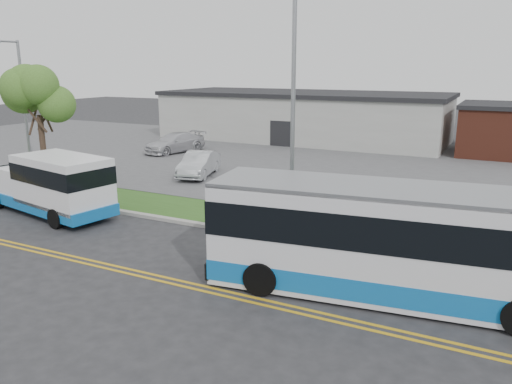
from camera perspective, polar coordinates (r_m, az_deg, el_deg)
The scene contains 18 objects.
ground at distance 20.21m, azimuth -7.02°, elevation -4.97°, with size 140.00×140.00×0.00m, color #28282B.
lane_line_north at distance 17.37m, azimuth -14.14°, elevation -8.58°, with size 70.00×0.12×0.01m, color gold.
lane_line_south at distance 17.16m, azimuth -14.80°, elevation -8.90°, with size 70.00×0.12×0.01m, color gold.
curb at distance 21.06m, azimuth -5.37°, elevation -3.91°, with size 80.00×0.30×0.15m, color #9E9B93.
verge at distance 22.54m, azimuth -2.94°, elevation -2.71°, with size 80.00×3.30×0.10m, color #2F541C.
parking_lot at distance 35.13m, azimuth 8.52°, elevation 3.30°, with size 80.00×25.00×0.10m, color #4C4C4F.
commercial_building at distance 46.17m, azimuth 5.45°, elevation 8.65°, with size 25.40×10.40×4.35m.
brick_wing at distance 42.06m, azimuth 26.45°, elevation 6.40°, with size 6.30×7.30×3.90m.
tree_west at distance 29.67m, azimuth -23.70°, elevation 10.18°, with size 4.40×4.40×6.91m.
streetlight_near at distance 20.13m, azimuth 4.18°, elevation 10.27°, with size 0.35×1.53×9.50m.
streetlight_far at distance 34.20m, azimuth -25.09°, elevation 9.33°, with size 0.35×1.53×8.00m.
shuttle_bus at distance 24.15m, azimuth -22.07°, elevation 0.92°, with size 7.54×3.59×2.78m.
transit_bus at distance 14.99m, azimuth 17.42°, elevation -5.72°, with size 12.07×4.15×3.28m.
pedestrian at distance 27.66m, azimuth -17.40°, elevation 1.73°, with size 0.61×0.40×1.67m, color black.
parked_car_a at distance 30.48m, azimuth -6.55°, elevation 3.21°, with size 1.56×4.48×1.47m, color silver.
parked_car_b at distance 39.30m, azimuth -9.27°, elevation 5.59°, with size 2.08×5.12×1.49m, color silver.
grocery_bag_left at distance 27.84m, azimuth -18.10°, elevation 0.32°, with size 0.32×0.32×0.32m, color white.
grocery_bag_right at distance 27.78m, azimuth -16.50°, elevation 0.41°, with size 0.32×0.32×0.32m, color white.
Camera 1 is at (10.73, -15.81, 6.60)m, focal length 35.00 mm.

